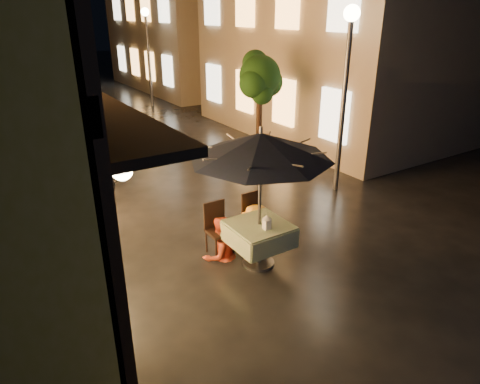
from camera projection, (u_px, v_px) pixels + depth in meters
ground at (292, 260)px, 7.62m from camera, size 90.00×90.00×0.00m
east_building_near at (346, 32)px, 15.04m from camera, size 7.30×9.30×6.80m
east_building_far at (196, 19)px, 23.86m from camera, size 7.30×10.30×7.30m
street_tree at (260, 79)px, 11.37m from camera, size 1.43×1.20×3.15m
streetlamp_near at (347, 68)px, 9.52m from camera, size 0.36×0.36×4.23m
streetlamp_far at (147, 40)px, 18.82m from camera, size 0.36×0.36×4.23m
cafe_table at (259, 234)px, 7.29m from camera, size 0.99×0.99×0.78m
patio_umbrella at (261, 146)px, 6.68m from camera, size 2.34×2.34×2.46m
cafe_chair_left at (217, 225)px, 7.68m from camera, size 0.42×0.42×0.97m
cafe_chair_right at (254, 215)px, 8.08m from camera, size 0.42×0.42×0.97m
table_lantern at (267, 221)px, 6.99m from camera, size 0.16×0.16×0.25m
person_orange at (220, 219)px, 7.45m from camera, size 0.78×0.64×1.49m
person_yellow at (257, 207)px, 7.84m from camera, size 1.09×0.74×1.56m
bicycle_0 at (82, 191)px, 9.33m from camera, size 1.90×1.32×0.95m
bicycle_1 at (62, 177)px, 10.03m from camera, size 1.70×1.05×0.99m
bicycle_2 at (82, 172)px, 10.49m from camera, size 1.84×1.10×0.91m
bicycle_3 at (57, 166)px, 10.85m from camera, size 1.56×0.69×0.90m
bicycle_4 at (45, 147)px, 12.45m from camera, size 1.78×1.10×0.88m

